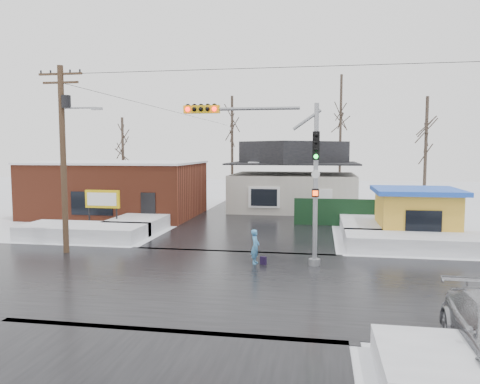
% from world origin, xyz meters
% --- Properties ---
extents(ground, '(120.00, 120.00, 0.00)m').
position_xyz_m(ground, '(0.00, 0.00, 0.00)').
color(ground, white).
rests_on(ground, ground).
extents(road_ns, '(10.00, 120.00, 0.02)m').
position_xyz_m(road_ns, '(0.00, 0.00, 0.01)').
color(road_ns, black).
rests_on(road_ns, ground).
extents(road_ew, '(120.00, 10.00, 0.02)m').
position_xyz_m(road_ew, '(0.00, 0.00, 0.01)').
color(road_ew, black).
rests_on(road_ew, ground).
extents(snowbank_nw, '(7.00, 3.00, 0.80)m').
position_xyz_m(snowbank_nw, '(-9.00, 7.00, 0.40)').
color(snowbank_nw, white).
rests_on(snowbank_nw, ground).
extents(snowbank_ne, '(7.00, 3.00, 0.80)m').
position_xyz_m(snowbank_ne, '(9.00, 7.00, 0.40)').
color(snowbank_ne, white).
rests_on(snowbank_ne, ground).
extents(snowbank_nside_w, '(3.00, 8.00, 0.80)m').
position_xyz_m(snowbank_nside_w, '(-7.00, 12.00, 0.40)').
color(snowbank_nside_w, white).
rests_on(snowbank_nside_w, ground).
extents(snowbank_nside_e, '(3.00, 8.00, 0.80)m').
position_xyz_m(snowbank_nside_e, '(7.00, 12.00, 0.40)').
color(snowbank_nside_e, white).
rests_on(snowbank_nside_e, ground).
extents(traffic_signal, '(6.05, 0.68, 7.00)m').
position_xyz_m(traffic_signal, '(2.43, 2.97, 4.54)').
color(traffic_signal, gray).
rests_on(traffic_signal, ground).
extents(utility_pole, '(3.15, 0.44, 9.00)m').
position_xyz_m(utility_pole, '(-7.93, 3.50, 5.11)').
color(utility_pole, '#382619').
rests_on(utility_pole, ground).
extents(brick_building, '(12.20, 8.20, 4.12)m').
position_xyz_m(brick_building, '(-11.00, 15.99, 2.08)').
color(brick_building, brown).
rests_on(brick_building, ground).
extents(marquee_sign, '(2.20, 0.21, 2.55)m').
position_xyz_m(marquee_sign, '(-9.00, 9.49, 1.92)').
color(marquee_sign, black).
rests_on(marquee_sign, ground).
extents(house, '(10.40, 8.40, 5.76)m').
position_xyz_m(house, '(2.00, 22.00, 2.62)').
color(house, beige).
rests_on(house, ground).
extents(kiosk, '(4.60, 4.60, 2.88)m').
position_xyz_m(kiosk, '(9.50, 9.99, 1.46)').
color(kiosk, gold).
rests_on(kiosk, ground).
extents(fence, '(8.00, 0.12, 1.80)m').
position_xyz_m(fence, '(6.50, 14.00, 0.90)').
color(fence, black).
rests_on(fence, ground).
extents(tree_far_left, '(3.00, 3.00, 10.00)m').
position_xyz_m(tree_far_left, '(-4.00, 26.00, 7.95)').
color(tree_far_left, '#332821').
rests_on(tree_far_left, ground).
extents(tree_far_mid, '(3.00, 3.00, 12.00)m').
position_xyz_m(tree_far_mid, '(6.00, 28.00, 9.54)').
color(tree_far_mid, '#332821').
rests_on(tree_far_mid, ground).
extents(tree_far_right, '(3.00, 3.00, 9.00)m').
position_xyz_m(tree_far_right, '(12.00, 20.00, 7.16)').
color(tree_far_right, '#332821').
rests_on(tree_far_right, ground).
extents(tree_far_west, '(3.00, 3.00, 8.00)m').
position_xyz_m(tree_far_west, '(-14.00, 24.00, 6.36)').
color(tree_far_west, '#332821').
rests_on(tree_far_west, ground).
extents(pedestrian, '(0.41, 0.59, 1.52)m').
position_xyz_m(pedestrian, '(1.42, 2.86, 0.76)').
color(pedestrian, '#468DC4').
rests_on(pedestrian, ground).
extents(shopping_bag, '(0.30, 0.22, 0.35)m').
position_xyz_m(shopping_bag, '(1.79, 2.74, 0.17)').
color(shopping_bag, black).
rests_on(shopping_bag, ground).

